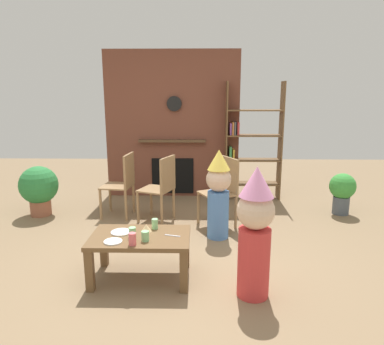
{
  "coord_description": "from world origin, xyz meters",
  "views": [
    {
      "loc": [
        0.22,
        -3.31,
        1.7
      ],
      "look_at": [
        0.15,
        0.4,
        0.88
      ],
      "focal_mm": 33.1,
      "sensor_mm": 36.0,
      "label": 1
    }
  ],
  "objects_px": {
    "paper_cup_near_left": "(132,239)",
    "birthday_cake_slice": "(146,228)",
    "paper_cup_far_left": "(155,224)",
    "paper_cup_center": "(132,233)",
    "dining_chair_right": "(223,187)",
    "paper_cup_near_right": "(145,236)",
    "dining_chair_left": "(123,181)",
    "child_in_pink": "(218,192)",
    "paper_plate_front": "(113,241)",
    "paper_plate_rear": "(121,232)",
    "potted_plant_short": "(39,187)",
    "potted_plant_tall": "(342,190)",
    "bookshelf": "(249,145)",
    "child_with_cone_hat": "(255,230)",
    "dining_chair_middle": "(162,185)",
    "coffee_table": "(140,243)"
  },
  "relations": [
    {
      "from": "paper_cup_near_right",
      "to": "bookshelf",
      "type": "bearing_deg",
      "value": 65.05
    },
    {
      "from": "paper_cup_near_right",
      "to": "dining_chair_right",
      "type": "bearing_deg",
      "value": 62.68
    },
    {
      "from": "child_with_cone_hat",
      "to": "paper_cup_far_left",
      "type": "bearing_deg",
      "value": -11.42
    },
    {
      "from": "paper_cup_far_left",
      "to": "paper_plate_rear",
      "type": "distance_m",
      "value": 0.33
    },
    {
      "from": "dining_chair_left",
      "to": "potted_plant_tall",
      "type": "bearing_deg",
      "value": -170.26
    },
    {
      "from": "paper_cup_center",
      "to": "paper_plate_front",
      "type": "distance_m",
      "value": 0.19
    },
    {
      "from": "paper_plate_front",
      "to": "potted_plant_short",
      "type": "distance_m",
      "value": 2.44
    },
    {
      "from": "potted_plant_tall",
      "to": "paper_cup_near_left",
      "type": "bearing_deg",
      "value": -141.57
    },
    {
      "from": "dining_chair_right",
      "to": "coffee_table",
      "type": "bearing_deg",
      "value": 31.76
    },
    {
      "from": "paper_plate_rear",
      "to": "dining_chair_right",
      "type": "distance_m",
      "value": 1.72
    },
    {
      "from": "coffee_table",
      "to": "paper_cup_center",
      "type": "distance_m",
      "value": 0.15
    },
    {
      "from": "dining_chair_right",
      "to": "birthday_cake_slice",
      "type": "bearing_deg",
      "value": 31.25
    },
    {
      "from": "dining_chair_middle",
      "to": "child_with_cone_hat",
      "type": "bearing_deg",
      "value": 140.03
    },
    {
      "from": "paper_cup_near_left",
      "to": "paper_cup_far_left",
      "type": "distance_m",
      "value": 0.41
    },
    {
      "from": "paper_cup_center",
      "to": "dining_chair_left",
      "type": "height_order",
      "value": "dining_chair_left"
    },
    {
      "from": "dining_chair_left",
      "to": "potted_plant_tall",
      "type": "relative_size",
      "value": 1.5
    },
    {
      "from": "coffee_table",
      "to": "birthday_cake_slice",
      "type": "relative_size",
      "value": 9.15
    },
    {
      "from": "child_with_cone_hat",
      "to": "dining_chair_left",
      "type": "xyz_separation_m",
      "value": [
        -1.53,
        2.0,
        -0.09
      ]
    },
    {
      "from": "bookshelf",
      "to": "dining_chair_right",
      "type": "distance_m",
      "value": 1.39
    },
    {
      "from": "child_with_cone_hat",
      "to": "potted_plant_short",
      "type": "bearing_deg",
      "value": -21.28
    },
    {
      "from": "child_with_cone_hat",
      "to": "dining_chair_middle",
      "type": "xyz_separation_m",
      "value": [
        -0.96,
        1.8,
        -0.09
      ]
    },
    {
      "from": "child_in_pink",
      "to": "dining_chair_right",
      "type": "height_order",
      "value": "child_in_pink"
    },
    {
      "from": "paper_cup_far_left",
      "to": "dining_chair_middle",
      "type": "distance_m",
      "value": 1.35
    },
    {
      "from": "bookshelf",
      "to": "dining_chair_right",
      "type": "relative_size",
      "value": 2.11
    },
    {
      "from": "paper_cup_center",
      "to": "dining_chair_right",
      "type": "bearing_deg",
      "value": 58.01
    },
    {
      "from": "paper_cup_far_left",
      "to": "birthday_cake_slice",
      "type": "bearing_deg",
      "value": -134.1
    },
    {
      "from": "paper_cup_near_right",
      "to": "birthday_cake_slice",
      "type": "bearing_deg",
      "value": 95.82
    },
    {
      "from": "paper_cup_near_right",
      "to": "dining_chair_right",
      "type": "xyz_separation_m",
      "value": [
        0.79,
        1.54,
        0.04
      ]
    },
    {
      "from": "coffee_table",
      "to": "paper_plate_rear",
      "type": "distance_m",
      "value": 0.22
    },
    {
      "from": "dining_chair_middle",
      "to": "dining_chair_right",
      "type": "relative_size",
      "value": 1.0
    },
    {
      "from": "dining_chair_left",
      "to": "dining_chair_right",
      "type": "bearing_deg",
      "value": 174.33
    },
    {
      "from": "dining_chair_right",
      "to": "potted_plant_short",
      "type": "bearing_deg",
      "value": -34.4
    },
    {
      "from": "bookshelf",
      "to": "paper_cup_near_left",
      "type": "bearing_deg",
      "value": -115.89
    },
    {
      "from": "paper_cup_center",
      "to": "child_in_pink",
      "type": "bearing_deg",
      "value": 51.51
    },
    {
      "from": "dining_chair_left",
      "to": "child_in_pink",
      "type": "bearing_deg",
      "value": 157.32
    },
    {
      "from": "paper_cup_near_right",
      "to": "paper_cup_far_left",
      "type": "distance_m",
      "value": 0.3
    },
    {
      "from": "potted_plant_tall",
      "to": "bookshelf",
      "type": "bearing_deg",
      "value": 147.84
    },
    {
      "from": "bookshelf",
      "to": "child_with_cone_hat",
      "type": "relative_size",
      "value": 1.67
    },
    {
      "from": "paper_cup_near_right",
      "to": "dining_chair_left",
      "type": "bearing_deg",
      "value": 107.58
    },
    {
      "from": "paper_cup_far_left",
      "to": "birthday_cake_slice",
      "type": "relative_size",
      "value": 0.98
    },
    {
      "from": "paper_cup_near_left",
      "to": "birthday_cake_slice",
      "type": "height_order",
      "value": "paper_cup_near_left"
    },
    {
      "from": "paper_plate_front",
      "to": "potted_plant_tall",
      "type": "xyz_separation_m",
      "value": [
        2.82,
        2.04,
        -0.08
      ]
    },
    {
      "from": "dining_chair_middle",
      "to": "paper_cup_near_left",
      "type": "bearing_deg",
      "value": 109.32
    },
    {
      "from": "paper_plate_front",
      "to": "birthday_cake_slice",
      "type": "distance_m",
      "value": 0.36
    },
    {
      "from": "dining_chair_left",
      "to": "dining_chair_right",
      "type": "distance_m",
      "value": 1.41
    },
    {
      "from": "paper_plate_front",
      "to": "child_with_cone_hat",
      "type": "xyz_separation_m",
      "value": [
        1.22,
        -0.12,
        0.17
      ]
    },
    {
      "from": "paper_cup_center",
      "to": "potted_plant_tall",
      "type": "distance_m",
      "value": 3.3
    },
    {
      "from": "paper_cup_near_right",
      "to": "dining_chair_left",
      "type": "xyz_separation_m",
      "value": [
        -0.58,
        1.84,
        0.04
      ]
    },
    {
      "from": "paper_cup_center",
      "to": "potted_plant_tall",
      "type": "relative_size",
      "value": 0.17
    },
    {
      "from": "birthday_cake_slice",
      "to": "dining_chair_left",
      "type": "relative_size",
      "value": 0.11
    }
  ]
}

